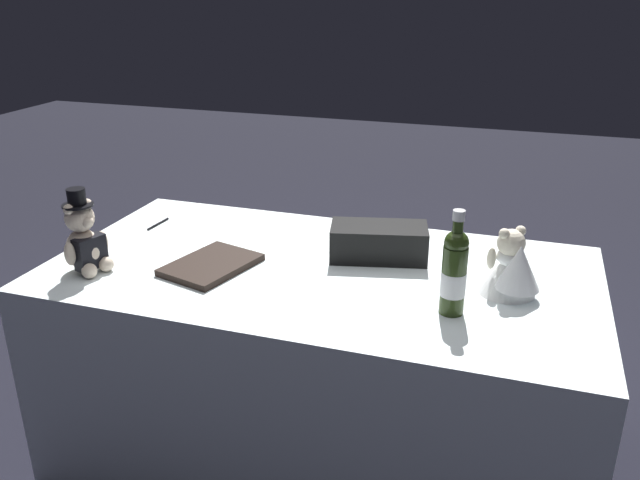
# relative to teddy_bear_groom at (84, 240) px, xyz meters

# --- Properties ---
(ground_plane) EXTENTS (12.00, 12.00, 0.00)m
(ground_plane) POSITION_rel_teddy_bear_groom_xyz_m (0.72, 0.26, -0.88)
(ground_plane) COLOR black
(reception_table) EXTENTS (1.81, 0.95, 0.77)m
(reception_table) POSITION_rel_teddy_bear_groom_xyz_m (0.72, 0.26, -0.49)
(reception_table) COLOR white
(reception_table) RESTS_ON ground_plane
(teddy_bear_groom) EXTENTS (0.15, 0.15, 0.28)m
(teddy_bear_groom) POSITION_rel_teddy_bear_groom_xyz_m (0.00, 0.00, 0.00)
(teddy_bear_groom) COLOR beige
(teddy_bear_groom) RESTS_ON reception_table
(teddy_bear_bride) EXTENTS (0.21, 0.22, 0.21)m
(teddy_bear_bride) POSITION_rel_teddy_bear_groom_xyz_m (1.33, 0.26, -0.02)
(teddy_bear_bride) COLOR white
(teddy_bear_bride) RESTS_ON reception_table
(champagne_bottle) EXTENTS (0.07, 0.07, 0.31)m
(champagne_bottle) POSITION_rel_teddy_bear_groom_xyz_m (1.18, 0.08, 0.02)
(champagne_bottle) COLOR #273814
(champagne_bottle) RESTS_ON reception_table
(signing_pen) EXTENTS (0.02, 0.14, 0.01)m
(signing_pen) POSITION_rel_teddy_bear_groom_xyz_m (-0.01, 0.45, -0.10)
(signing_pen) COLOR black
(signing_pen) RESTS_ON reception_table
(gift_case_black) EXTENTS (0.36, 0.23, 0.12)m
(gift_case_black) POSITION_rel_teddy_bear_groom_xyz_m (0.89, 0.40, -0.05)
(gift_case_black) COLOR black
(gift_case_black) RESTS_ON reception_table
(guestbook) EXTENTS (0.29, 0.35, 0.02)m
(guestbook) POSITION_rel_teddy_bear_groom_xyz_m (0.38, 0.14, -0.10)
(guestbook) COLOR black
(guestbook) RESTS_ON reception_table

